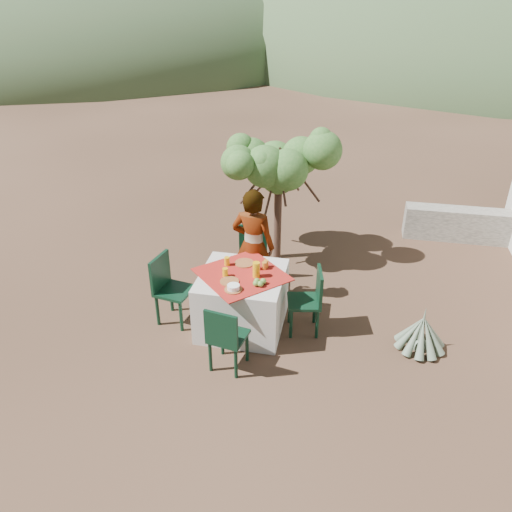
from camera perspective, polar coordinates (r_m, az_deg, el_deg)
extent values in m
plane|color=#342117|center=(6.30, -3.41, -9.11)|extent=(160.00, 160.00, 0.00)
cube|color=beige|center=(6.25, -1.58, -5.11)|extent=(1.02, 1.02, 0.75)
cube|color=#AD2B19|center=(6.05, -1.63, -2.11)|extent=(1.30, 1.30, 0.01)
cylinder|color=black|center=(7.04, -1.94, -2.44)|extent=(0.04, 0.04, 0.43)
cylinder|color=black|center=(7.01, 0.71, -2.58)|extent=(0.04, 0.04, 0.43)
cylinder|color=black|center=(7.32, -1.61, -1.13)|extent=(0.04, 0.04, 0.43)
cylinder|color=black|center=(7.29, 0.93, -1.26)|extent=(0.04, 0.04, 0.43)
cube|color=black|center=(7.06, -0.48, -0.33)|extent=(0.44, 0.44, 0.04)
cube|color=black|center=(7.11, -0.34, 2.00)|extent=(0.40, 0.08, 0.42)
cylinder|color=black|center=(5.80, -1.04, -10.25)|extent=(0.04, 0.04, 0.41)
cylinder|color=black|center=(5.91, -3.87, -9.52)|extent=(0.04, 0.04, 0.41)
cylinder|color=black|center=(5.58, -2.32, -12.11)|extent=(0.04, 0.04, 0.41)
cylinder|color=black|center=(5.69, -5.25, -11.30)|extent=(0.04, 0.04, 0.41)
cube|color=black|center=(5.61, -3.17, -9.15)|extent=(0.45, 0.45, 0.04)
cube|color=black|center=(5.36, -4.03, -8.34)|extent=(0.39, 0.11, 0.40)
cylinder|color=black|center=(6.31, -8.57, -6.76)|extent=(0.04, 0.04, 0.45)
cylinder|color=black|center=(6.55, -7.11, -5.19)|extent=(0.04, 0.04, 0.45)
cylinder|color=black|center=(6.47, -11.19, -6.05)|extent=(0.04, 0.04, 0.45)
cylinder|color=black|center=(6.70, -9.66, -4.55)|extent=(0.04, 0.04, 0.45)
cube|color=black|center=(6.39, -9.29, -3.96)|extent=(0.49, 0.49, 0.04)
cube|color=black|center=(6.35, -10.93, -1.77)|extent=(0.12, 0.42, 0.44)
cylinder|color=black|center=(6.41, 3.86, -5.99)|extent=(0.04, 0.04, 0.42)
cylinder|color=black|center=(6.15, 4.01, -7.69)|extent=(0.04, 0.04, 0.42)
cylinder|color=black|center=(6.44, 6.72, -5.98)|extent=(0.04, 0.04, 0.42)
cylinder|color=black|center=(6.18, 7.00, -7.66)|extent=(0.04, 0.04, 0.42)
cube|color=black|center=(6.17, 5.49, -5.22)|extent=(0.46, 0.46, 0.04)
cube|color=black|center=(6.07, 7.27, -3.44)|extent=(0.11, 0.40, 0.41)
imported|color=#8C6651|center=(6.59, -0.32, 1.11)|extent=(0.63, 0.46, 1.61)
cylinder|color=#432B21|center=(7.71, 2.49, 4.37)|extent=(0.12, 0.12, 1.37)
sphere|color=#306625|center=(7.45, 2.61, 9.17)|extent=(0.59, 0.59, 0.59)
sphere|color=#306625|center=(7.35, 6.83, 9.91)|extent=(0.55, 0.55, 0.55)
sphere|color=#306625|center=(7.60, -0.95, 10.35)|extent=(0.51, 0.51, 0.51)
sphere|color=#306625|center=(7.88, 3.99, 11.72)|extent=(0.53, 0.53, 0.53)
sphere|color=#306625|center=(6.98, 2.37, 8.21)|extent=(0.47, 0.47, 0.47)
sphere|color=slate|center=(6.39, 18.12, -9.65)|extent=(0.20, 0.20, 0.20)
cone|color=slate|center=(6.24, 18.48, -7.78)|extent=(0.11, 0.11, 0.58)
cone|color=slate|center=(6.32, 19.50, -8.19)|extent=(0.35, 0.17, 0.49)
cone|color=slate|center=(6.37, 19.06, -7.80)|extent=(0.27, 0.30, 0.50)
cone|color=slate|center=(6.38, 18.37, -7.59)|extent=(0.13, 0.35, 0.48)
cone|color=slate|center=(6.36, 17.69, -7.64)|extent=(0.25, 0.32, 0.50)
cone|color=slate|center=(6.30, 17.26, -7.93)|extent=(0.34, 0.21, 0.50)
cone|color=slate|center=(6.23, 17.26, -8.35)|extent=(0.35, 0.17, 0.49)
cone|color=slate|center=(6.19, 17.69, -8.76)|extent=(0.27, 0.30, 0.50)
cone|color=slate|center=(6.17, 18.40, -8.98)|extent=(0.13, 0.35, 0.48)
cone|color=slate|center=(6.20, 19.11, -8.92)|extent=(0.25, 0.32, 0.50)
cone|color=slate|center=(6.26, 19.52, -8.61)|extent=(0.34, 0.21, 0.50)
cube|color=gray|center=(9.22, 24.62, 3.11)|extent=(2.60, 0.35, 0.55)
ellipsoid|color=#2F4A29|center=(40.00, -18.92, 21.76)|extent=(40.00, 40.00, 16.00)
ellipsoid|color=slate|center=(57.17, 6.69, 24.64)|extent=(60.00, 60.00, 24.00)
cylinder|color=brown|center=(6.27, -1.34, -0.81)|extent=(0.25, 0.25, 0.01)
cylinder|color=brown|center=(5.89, -3.05, -2.92)|extent=(0.23, 0.23, 0.01)
cylinder|color=#EEAA0F|center=(6.22, -3.34, -0.59)|extent=(0.07, 0.07, 0.11)
cylinder|color=#EEAA0F|center=(5.98, -3.54, -1.87)|extent=(0.07, 0.07, 0.11)
cylinder|color=#EEAA0F|center=(5.94, 0.04, -1.57)|extent=(0.09, 0.09, 0.19)
cylinder|color=brown|center=(5.74, -2.59, -3.84)|extent=(0.21, 0.21, 0.01)
cylinder|color=white|center=(5.73, -2.60, -3.56)|extent=(0.14, 0.14, 0.05)
cylinder|color=orange|center=(6.13, 0.96, -1.11)|extent=(0.06, 0.06, 0.09)
cylinder|color=orange|center=(6.17, 1.16, -0.89)|extent=(0.06, 0.06, 0.09)
cube|color=white|center=(6.12, 0.11, -1.14)|extent=(0.08, 0.06, 0.09)
sphere|color=olive|center=(5.83, 0.10, -2.88)|extent=(0.07, 0.07, 0.07)
sphere|color=olive|center=(5.83, 0.83, -2.90)|extent=(0.07, 0.07, 0.07)
sphere|color=olive|center=(5.78, 0.51, -3.20)|extent=(0.07, 0.07, 0.07)
sphere|color=olive|center=(5.79, 0.00, -3.15)|extent=(0.07, 0.07, 0.07)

